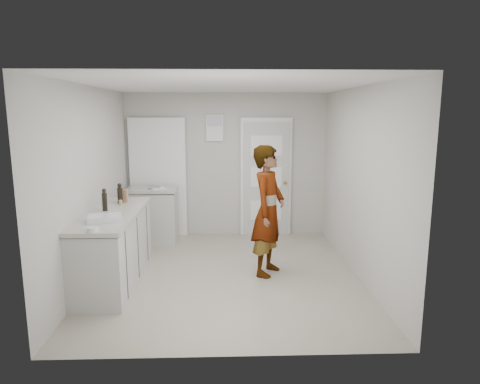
{
  "coord_description": "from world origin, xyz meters",
  "views": [
    {
      "loc": [
        -0.01,
        -5.51,
        2.16
      ],
      "look_at": [
        0.19,
        0.4,
        1.06
      ],
      "focal_mm": 32.0,
      "sensor_mm": 36.0,
      "label": 1
    }
  ],
  "objects_px": {
    "spice_jar": "(121,203)",
    "cake_mix_box": "(124,196)",
    "egg_bowl": "(93,229)",
    "person": "(268,211)",
    "oil_cruet_b": "(105,200)",
    "baking_dish": "(105,218)",
    "oil_cruet_a": "(120,194)"
  },
  "relations": [
    {
      "from": "person",
      "to": "oil_cruet_a",
      "type": "xyz_separation_m",
      "value": [
        -2.03,
        0.31,
        0.19
      ]
    },
    {
      "from": "baking_dish",
      "to": "egg_bowl",
      "type": "distance_m",
      "value": 0.45
    },
    {
      "from": "cake_mix_box",
      "to": "egg_bowl",
      "type": "height_order",
      "value": "cake_mix_box"
    },
    {
      "from": "cake_mix_box",
      "to": "egg_bowl",
      "type": "distance_m",
      "value": 1.51
    },
    {
      "from": "spice_jar",
      "to": "baking_dish",
      "type": "height_order",
      "value": "spice_jar"
    },
    {
      "from": "cake_mix_box",
      "to": "oil_cruet_b",
      "type": "height_order",
      "value": "oil_cruet_b"
    },
    {
      "from": "oil_cruet_a",
      "to": "baking_dish",
      "type": "height_order",
      "value": "oil_cruet_a"
    },
    {
      "from": "cake_mix_box",
      "to": "baking_dish",
      "type": "xyz_separation_m",
      "value": [
        0.02,
        -1.05,
        -0.06
      ]
    },
    {
      "from": "spice_jar",
      "to": "oil_cruet_a",
      "type": "height_order",
      "value": "oil_cruet_a"
    },
    {
      "from": "spice_jar",
      "to": "cake_mix_box",
      "type": "bearing_deg",
      "value": 90.88
    },
    {
      "from": "person",
      "to": "oil_cruet_b",
      "type": "height_order",
      "value": "person"
    },
    {
      "from": "spice_jar",
      "to": "egg_bowl",
      "type": "distance_m",
      "value": 1.31
    },
    {
      "from": "baking_dish",
      "to": "egg_bowl",
      "type": "relative_size",
      "value": 3.64
    },
    {
      "from": "cake_mix_box",
      "to": "egg_bowl",
      "type": "relative_size",
      "value": 1.57
    },
    {
      "from": "cake_mix_box",
      "to": "oil_cruet_a",
      "type": "distance_m",
      "value": 0.09
    },
    {
      "from": "person",
      "to": "oil_cruet_a",
      "type": "height_order",
      "value": "person"
    },
    {
      "from": "oil_cruet_b",
      "to": "baking_dish",
      "type": "height_order",
      "value": "oil_cruet_b"
    },
    {
      "from": "person",
      "to": "baking_dish",
      "type": "relative_size",
      "value": 4.08
    },
    {
      "from": "person",
      "to": "oil_cruet_b",
      "type": "distance_m",
      "value": 2.13
    },
    {
      "from": "egg_bowl",
      "to": "oil_cruet_b",
      "type": "bearing_deg",
      "value": 98.06
    },
    {
      "from": "cake_mix_box",
      "to": "oil_cruet_b",
      "type": "bearing_deg",
      "value": -91.97
    },
    {
      "from": "cake_mix_box",
      "to": "egg_bowl",
      "type": "bearing_deg",
      "value": -78.68
    },
    {
      "from": "person",
      "to": "cake_mix_box",
      "type": "bearing_deg",
      "value": 104.23
    },
    {
      "from": "oil_cruet_b",
      "to": "baking_dish",
      "type": "relative_size",
      "value": 0.68
    },
    {
      "from": "person",
      "to": "egg_bowl",
      "type": "height_order",
      "value": "person"
    },
    {
      "from": "oil_cruet_b",
      "to": "egg_bowl",
      "type": "xyz_separation_m",
      "value": [
        0.14,
        -0.98,
        -0.12
      ]
    },
    {
      "from": "person",
      "to": "oil_cruet_b",
      "type": "relative_size",
      "value": 5.99
    },
    {
      "from": "person",
      "to": "oil_cruet_a",
      "type": "relative_size",
      "value": 6.19
    },
    {
      "from": "person",
      "to": "cake_mix_box",
      "type": "distance_m",
      "value": 2.04
    },
    {
      "from": "spice_jar",
      "to": "oil_cruet_a",
      "type": "relative_size",
      "value": 0.26
    },
    {
      "from": "person",
      "to": "cake_mix_box",
      "type": "relative_size",
      "value": 9.45
    },
    {
      "from": "egg_bowl",
      "to": "oil_cruet_a",
      "type": "bearing_deg",
      "value": 92.23
    }
  ]
}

